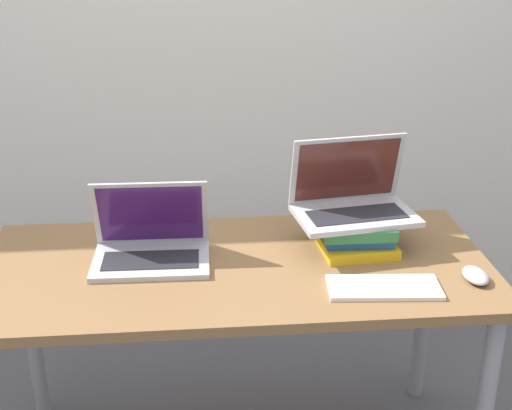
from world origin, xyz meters
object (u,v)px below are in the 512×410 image
Objects in this scene: book_stack at (354,232)px; wireless_keyboard at (384,287)px; laptop_left at (151,245)px; laptop_on_books at (352,200)px; mouse at (476,275)px.

book_stack is 0.87× the size of wireless_keyboard.
laptop_left is 0.60m from book_stack.
laptop_on_books reaches higher than laptop_left.
laptop_left is 1.26× the size of book_stack.
mouse is at bearing 6.37° from wireless_keyboard.
laptop_on_books reaches higher than book_stack.
laptop_left is 1.09× the size of wireless_keyboard.
laptop_on_books is 3.54× the size of mouse.
wireless_keyboard is at bearing -20.67° from laptop_left.
laptop_on_books is at bearing 5.61° from laptop_left.
book_stack is at bearing 94.67° from wireless_keyboard.
wireless_keyboard is 0.26m from mouse.
mouse is (0.26, 0.03, 0.01)m from wireless_keyboard.
book_stack is 0.10m from laptop_on_books.
mouse is (0.89, -0.21, -0.03)m from laptop_left.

